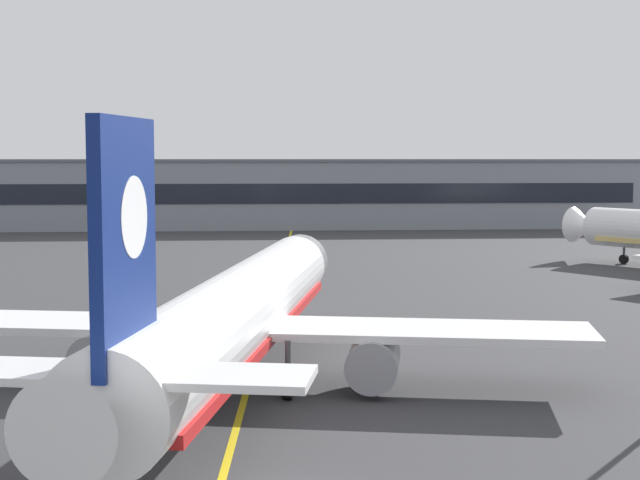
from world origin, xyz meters
The scene contains 4 objects.
taxiway_centreline centered at (0.00, 30.00, 0.00)m, with size 0.30×180.00×0.01m, color yellow.
airliner_foreground centered at (-1.43, 14.64, 3.37)m, with size 32.33×41.26×11.65m.
safety_cone_by_nose_gear centered at (-1.52, 29.61, 0.26)m, with size 0.44×0.44×0.55m.
terminal_building centered at (-0.92, 111.26, 5.00)m, with size 114.39×12.40×9.99m.
Camera 1 is at (-0.76, -28.43, 10.56)m, focal length 53.82 mm.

